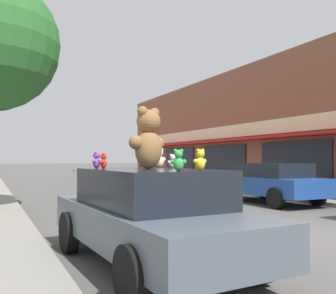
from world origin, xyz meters
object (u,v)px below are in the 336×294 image
object	(u,v)px
teddy_bear_white	(173,161)
teddy_bear_purple	(96,160)
teddy_bear_yellow	(200,160)
teddy_bear_red	(103,161)
plush_art_car	(150,214)
teddy_bear_cream	(159,158)
teddy_bear_giant	(148,139)
teddy_bear_green	(179,160)
parked_car_far_center	(269,181)

from	to	relation	value
teddy_bear_white	teddy_bear_purple	world-z (taller)	teddy_bear_purple
teddy_bear_yellow	teddy_bear_purple	distance (m)	1.91
teddy_bear_red	teddy_bear_purple	world-z (taller)	teddy_bear_purple
plush_art_car	teddy_bear_cream	distance (m)	1.50
teddy_bear_giant	teddy_bear_green	world-z (taller)	teddy_bear_giant
teddy_bear_white	parked_car_far_center	world-z (taller)	teddy_bear_white
teddy_bear_giant	teddy_bear_red	distance (m)	0.81
teddy_bear_yellow	teddy_bear_red	world-z (taller)	teddy_bear_yellow
teddy_bear_yellow	parked_car_far_center	distance (m)	9.14
teddy_bear_red	teddy_bear_green	xyz separation A→B (m)	(0.51, -1.66, 0.01)
plush_art_car	teddy_bear_cream	world-z (taller)	teddy_bear_cream
teddy_bear_cream	teddy_bear_yellow	bearing A→B (deg)	86.15
teddy_bear_giant	teddy_bear_green	size ratio (longest dim) A/B	3.49
teddy_bear_giant	teddy_bear_cream	distance (m)	0.95
teddy_bear_white	teddy_bear_cream	bearing A→B (deg)	-81.23
teddy_bear_yellow	parked_car_far_center	bearing A→B (deg)	-144.34
parked_car_far_center	teddy_bear_white	bearing A→B (deg)	-142.17
teddy_bear_cream	teddy_bear_green	distance (m)	2.12
teddy_bear_red	teddy_bear_white	xyz separation A→B (m)	(1.15, -0.22, -0.01)
teddy_bear_giant	teddy_bear_white	xyz separation A→B (m)	(0.52, 0.15, -0.36)
plush_art_car	teddy_bear_purple	size ratio (longest dim) A/B	16.01
teddy_bear_cream	teddy_bear_yellow	size ratio (longest dim) A/B	1.19
teddy_bear_green	teddy_bear_white	xyz separation A→B (m)	(0.64, 1.44, -0.02)
teddy_bear_purple	teddy_bear_green	bearing A→B (deg)	55.62
plush_art_car	teddy_bear_red	distance (m)	1.18
teddy_bear_purple	plush_art_car	bearing A→B (deg)	73.34
teddy_bear_yellow	teddy_bear_green	xyz separation A→B (m)	(-0.42, -0.17, -0.01)
plush_art_car	teddy_bear_yellow	xyz separation A→B (m)	(0.42, -0.79, 0.81)
plush_art_car	teddy_bear_red	size ratio (longest dim) A/B	17.78
teddy_bear_cream	parked_car_far_center	size ratio (longest dim) A/B	0.08
teddy_bear_yellow	teddy_bear_purple	size ratio (longest dim) A/B	1.05
teddy_bear_giant	teddy_bear_yellow	distance (m)	1.21
teddy_bear_giant	parked_car_far_center	distance (m)	8.69
teddy_bear_cream	teddy_bear_yellow	xyz separation A→B (m)	(-0.23, -1.85, -0.03)
teddy_bear_cream	teddy_bear_white	size ratio (longest dim) A/B	1.46
teddy_bear_yellow	parked_car_far_center	xyz separation A→B (m)	(6.62, 6.25, -0.79)
teddy_bear_white	teddy_bear_giant	bearing A→B (deg)	26.52
teddy_bear_green	parked_car_far_center	distance (m)	9.56
teddy_bear_white	teddy_bear_yellow	bearing A→B (deg)	90.74
plush_art_car	teddy_bear_green	size ratio (longest dim) A/B	15.87
teddy_bear_red	teddy_bear_white	size ratio (longest dim) A/B	1.05
teddy_bear_cream	teddy_bear_white	distance (m)	0.58
teddy_bear_red	teddy_bear_white	bearing A→B (deg)	104.91
teddy_bear_white	parked_car_far_center	xyz separation A→B (m)	(6.41, 4.98, -0.76)
plush_art_car	teddy_bear_red	world-z (taller)	teddy_bear_red
plush_art_car	teddy_bear_giant	world-z (taller)	teddy_bear_giant
teddy_bear_red	teddy_bear_green	world-z (taller)	teddy_bear_green
teddy_bear_cream	teddy_bear_green	bearing A→B (deg)	75.27
teddy_bear_red	teddy_bear_purple	xyz separation A→B (m)	(-0.09, 0.12, 0.01)
teddy_bear_green	plush_art_car	bearing A→B (deg)	-56.53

